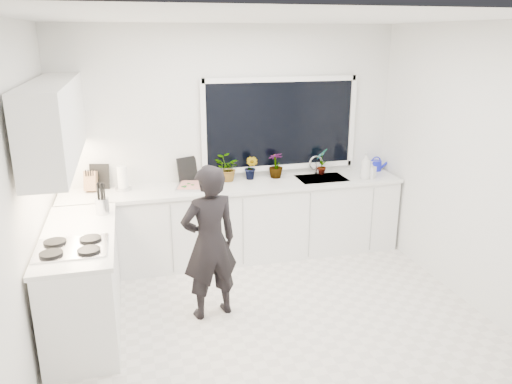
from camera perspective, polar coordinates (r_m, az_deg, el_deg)
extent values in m
cube|color=beige|center=(4.87, 1.75, -14.49)|extent=(4.00, 3.50, 0.02)
cube|color=white|center=(5.97, -2.89, 5.67)|extent=(4.00, 0.02, 2.70)
cube|color=white|center=(4.23, -25.22, -1.01)|extent=(0.02, 3.50, 2.70)
cube|color=white|center=(5.23, 23.56, 2.52)|extent=(0.02, 3.50, 2.70)
cube|color=white|center=(4.14, 2.11, 19.41)|extent=(4.00, 3.50, 0.02)
cube|color=black|center=(6.05, 2.77, 7.75)|extent=(1.80, 0.02, 1.00)
cube|color=white|center=(5.94, -2.14, -3.56)|extent=(3.92, 0.58, 0.88)
cube|color=white|center=(4.84, -19.11, -9.70)|extent=(0.58, 1.60, 0.88)
cube|color=silver|center=(5.78, -2.17, 0.67)|extent=(3.94, 0.62, 0.04)
cube|color=silver|center=(4.65, -19.67, -4.64)|extent=(0.62, 1.60, 0.04)
cube|color=white|center=(4.76, -21.97, 7.52)|extent=(0.34, 2.10, 0.70)
cube|color=silver|center=(6.10, 7.49, 1.14)|extent=(0.58, 0.42, 0.14)
cylinder|color=silver|center=(6.23, 6.87, 3.05)|extent=(0.03, 0.03, 0.22)
cube|color=black|center=(4.32, -20.33, -5.93)|extent=(0.56, 0.48, 0.03)
imported|color=black|center=(4.64, -5.33, -5.79)|extent=(0.61, 0.47, 1.48)
cube|color=silver|center=(5.68, -6.39, 0.63)|extent=(0.60, 0.51, 0.03)
cube|color=red|center=(5.67, -6.40, 0.79)|extent=(0.54, 0.45, 0.01)
cylinder|color=#141BBC|center=(6.54, 13.54, 2.96)|extent=(0.19, 0.19, 0.13)
cylinder|color=white|center=(5.72, -14.99, 1.46)|extent=(0.14, 0.14, 0.26)
cube|color=#A0744A|center=(5.78, -18.36, 1.12)|extent=(0.15, 0.12, 0.22)
cylinder|color=#B0AFB4|center=(5.02, -17.16, -1.54)|extent=(0.15, 0.15, 0.16)
cube|color=black|center=(5.86, -17.45, 1.73)|extent=(0.22, 0.08, 0.28)
cube|color=black|center=(5.88, -7.85, 2.55)|extent=(0.24, 0.12, 0.30)
imported|color=#26662D|center=(5.87, -3.41, 2.73)|extent=(0.35, 0.32, 0.32)
imported|color=#26662D|center=(5.94, -0.56, 2.82)|extent=(0.21, 0.21, 0.29)
imported|color=#26662D|center=(6.02, 2.29, 3.08)|extent=(0.19, 0.19, 0.31)
imported|color=#26662D|center=(6.21, 7.53, 3.47)|extent=(0.18, 0.20, 0.33)
imported|color=#D8BF66|center=(6.11, 12.43, 2.98)|extent=(0.17, 0.17, 0.33)
imported|color=#D8BF66|center=(6.16, 13.03, 2.50)|extent=(0.13, 0.13, 0.21)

